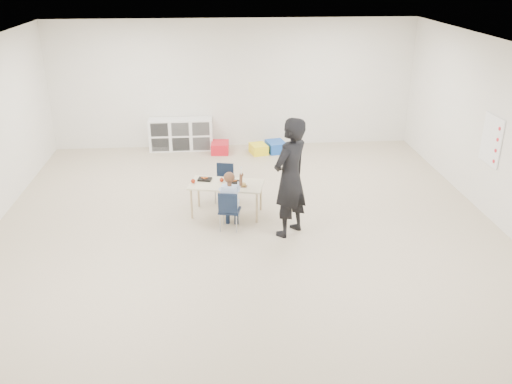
{
  "coord_description": "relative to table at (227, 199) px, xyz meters",
  "views": [
    {
      "loc": [
        -0.47,
        -7.39,
        3.91
      ],
      "look_at": [
        0.11,
        -0.27,
        0.85
      ],
      "focal_mm": 38.0,
      "sensor_mm": 36.0,
      "label": 1
    }
  ],
  "objects": [
    {
      "name": "chair_near",
      "position": [
        0.03,
        -0.54,
        0.05
      ],
      "size": [
        0.38,
        0.36,
        0.66
      ],
      "primitive_type": null,
      "rotation": [
        0.0,
        0.0,
        -0.22
      ],
      "color": "black",
      "rests_on": "ground"
    },
    {
      "name": "chair_far",
      "position": [
        -0.03,
        0.54,
        0.05
      ],
      "size": [
        0.38,
        0.36,
        0.66
      ],
      "primitive_type": null,
      "rotation": [
        0.0,
        0.0,
        -0.22
      ],
      "color": "black",
      "rests_on": "ground"
    },
    {
      "name": "table",
      "position": [
        0.0,
        0.0,
        0.0
      ],
      "size": [
        1.3,
        0.85,
        0.55
      ],
      "rotation": [
        0.0,
        0.0,
        -0.22
      ],
      "color": "beige",
      "rests_on": "ground"
    },
    {
      "name": "lunch_tray_near",
      "position": [
        0.11,
        0.03,
        0.28
      ],
      "size": [
        0.25,
        0.2,
        0.03
      ],
      "primitive_type": "cube",
      "rotation": [
        0.0,
        0.0,
        -0.22
      ],
      "color": "black",
      "rests_on": "table"
    },
    {
      "name": "room",
      "position": [
        0.29,
        -0.81,
        1.12
      ],
      "size": [
        9.0,
        9.02,
        2.8
      ],
      "color": "#B8A78D",
      "rests_on": "ground"
    },
    {
      "name": "adult",
      "position": [
        0.94,
        -0.76,
        0.65
      ],
      "size": [
        0.79,
        0.79,
        1.85
      ],
      "primitive_type": "imported",
      "rotation": [
        0.0,
        0.0,
        3.92
      ],
      "color": "black",
      "rests_on": "ground"
    },
    {
      "name": "bread_roll",
      "position": [
        0.27,
        -0.14,
        0.3
      ],
      "size": [
        0.09,
        0.09,
        0.07
      ],
      "primitive_type": "ellipsoid",
      "color": "tan",
      "rests_on": "table"
    },
    {
      "name": "bin_red",
      "position": [
        -0.05,
        3.17,
        -0.16
      ],
      "size": [
        0.41,
        0.51,
        0.24
      ],
      "primitive_type": "cube",
      "rotation": [
        0.0,
        0.0,
        -0.07
      ],
      "color": "red",
      "rests_on": "ground"
    },
    {
      "name": "rules_poster",
      "position": [
        4.27,
        -0.21,
        0.97
      ],
      "size": [
        0.02,
        0.6,
        0.8
      ],
      "primitive_type": "cube",
      "color": "white",
      "rests_on": "room"
    },
    {
      "name": "bin_yellow",
      "position": [
        0.79,
        3.04,
        -0.17
      ],
      "size": [
        0.42,
        0.49,
        0.21
      ],
      "primitive_type": "cube",
      "rotation": [
        0.0,
        0.0,
        0.24
      ],
      "color": "yellow",
      "rests_on": "ground"
    },
    {
      "name": "apple_far",
      "position": [
        -0.54,
        0.07,
        0.31
      ],
      "size": [
        0.07,
        0.07,
        0.07
      ],
      "primitive_type": "sphere",
      "color": "#98230D",
      "rests_on": "table"
    },
    {
      "name": "lunch_tray_far",
      "position": [
        -0.35,
        0.19,
        0.28
      ],
      "size": [
        0.25,
        0.2,
        0.03
      ],
      "primitive_type": "cube",
      "rotation": [
        0.0,
        0.0,
        -0.22
      ],
      "color": "black",
      "rests_on": "table"
    },
    {
      "name": "child",
      "position": [
        0.03,
        -0.54,
        0.24
      ],
      "size": [
        0.52,
        0.52,
        1.04
      ],
      "primitive_type": null,
      "rotation": [
        0.0,
        0.0,
        -0.22
      ],
      "color": "#BBD1FD",
      "rests_on": "chair_near"
    },
    {
      "name": "apple_near",
      "position": [
        -0.07,
        0.09,
        0.31
      ],
      "size": [
        0.07,
        0.07,
        0.07
      ],
      "primitive_type": "sphere",
      "color": "#98230D",
      "rests_on": "table"
    },
    {
      "name": "bin_blue",
      "position": [
        1.18,
        3.13,
        -0.16
      ],
      "size": [
        0.47,
        0.55,
        0.23
      ],
      "primitive_type": "cube",
      "rotation": [
        0.0,
        0.0,
        0.22
      ],
      "color": "#174AAD",
      "rests_on": "ground"
    },
    {
      "name": "milk_carton",
      "position": [
        0.02,
        -0.1,
        0.32
      ],
      "size": [
        0.08,
        0.08,
        0.1
      ],
      "primitive_type": "cube",
      "rotation": [
        0.0,
        0.0,
        -0.22
      ],
      "color": "white",
      "rests_on": "table"
    },
    {
      "name": "cubby_shelf",
      "position": [
        -0.91,
        3.47,
        0.07
      ],
      "size": [
        1.4,
        0.4,
        0.7
      ],
      "primitive_type": "cube",
      "color": "white",
      "rests_on": "ground"
    }
  ]
}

